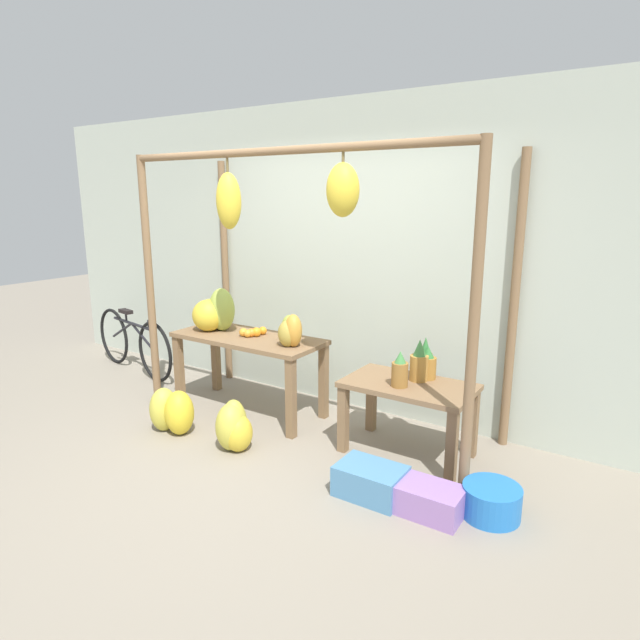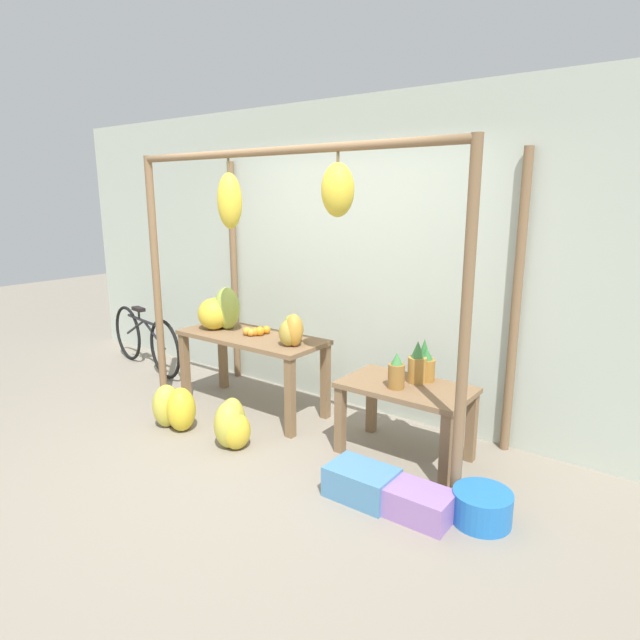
# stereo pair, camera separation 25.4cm
# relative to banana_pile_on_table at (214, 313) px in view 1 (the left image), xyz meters

# --- Properties ---
(ground_plane) EXTENTS (20.00, 20.00, 0.00)m
(ground_plane) POSITION_rel_banana_pile_on_table_xyz_m (1.09, -0.92, -0.89)
(ground_plane) COLOR gray
(shop_wall_back) EXTENTS (8.00, 0.08, 2.80)m
(shop_wall_back) POSITION_rel_banana_pile_on_table_xyz_m (1.09, 0.68, 0.51)
(shop_wall_back) COLOR #B7C1B2
(shop_wall_back) RESTS_ON ground_plane
(stall_awning) EXTENTS (3.04, 1.13, 2.31)m
(stall_awning) POSITION_rel_banana_pile_on_table_xyz_m (1.11, -0.16, 0.70)
(stall_awning) COLOR brown
(stall_awning) RESTS_ON ground_plane
(display_table_main) EXTENTS (1.42, 0.59, 0.72)m
(display_table_main) POSITION_rel_banana_pile_on_table_xyz_m (0.42, -0.01, -0.29)
(display_table_main) COLOR brown
(display_table_main) RESTS_ON ground_plane
(display_table_side) EXTENTS (0.97, 0.57, 0.58)m
(display_table_side) POSITION_rel_banana_pile_on_table_xyz_m (1.99, 0.00, -0.42)
(display_table_side) COLOR brown
(display_table_side) RESTS_ON ground_plane
(banana_pile_on_table) EXTENTS (0.42, 0.48, 0.40)m
(banana_pile_on_table) POSITION_rel_banana_pile_on_table_xyz_m (0.00, 0.00, 0.00)
(banana_pile_on_table) COLOR #9EB247
(banana_pile_on_table) RESTS_ON display_table_main
(orange_pile) EXTENTS (0.18, 0.22, 0.09)m
(orange_pile) POSITION_rel_banana_pile_on_table_xyz_m (0.46, 0.01, -0.13)
(orange_pile) COLOR orange
(orange_pile) RESTS_ON display_table_main
(pineapple_cluster) EXTENTS (0.23, 0.42, 0.33)m
(pineapple_cluster) POSITION_rel_banana_pile_on_table_xyz_m (2.02, 0.10, -0.18)
(pineapple_cluster) COLOR #B27F38
(pineapple_cluster) RESTS_ON display_table_side
(banana_pile_ground_left) EXTENTS (0.48, 0.36, 0.38)m
(banana_pile_ground_left) POSITION_rel_banana_pile_on_table_xyz_m (0.17, -0.73, -0.70)
(banana_pile_ground_left) COLOR yellow
(banana_pile_ground_left) RESTS_ON ground_plane
(banana_pile_ground_right) EXTENTS (0.34, 0.37, 0.40)m
(banana_pile_ground_right) POSITION_rel_banana_pile_on_table_xyz_m (0.82, -0.67, -0.71)
(banana_pile_ground_right) COLOR gold
(banana_pile_ground_right) RESTS_ON ground_plane
(fruit_crate_white) EXTENTS (0.45, 0.31, 0.21)m
(fruit_crate_white) POSITION_rel_banana_pile_on_table_xyz_m (2.04, -0.68, -0.78)
(fruit_crate_white) COLOR #4C84B2
(fruit_crate_white) RESTS_ON ground_plane
(blue_bucket) EXTENTS (0.36, 0.36, 0.20)m
(blue_bucket) POSITION_rel_banana_pile_on_table_xyz_m (2.79, -0.48, -0.79)
(blue_bucket) COLOR blue
(blue_bucket) RESTS_ON ground_plane
(parked_bicycle) EXTENTS (1.60, 0.33, 0.71)m
(parked_bicycle) POSITION_rel_banana_pile_on_table_xyz_m (-1.44, 0.15, -0.54)
(parked_bicycle) COLOR black
(parked_bicycle) RESTS_ON ground_plane
(papaya_pile) EXTENTS (0.34, 0.34, 0.28)m
(papaya_pile) POSITION_rel_banana_pile_on_table_xyz_m (0.91, -0.02, -0.04)
(papaya_pile) COLOR #B2993D
(papaya_pile) RESTS_ON display_table_main
(fruit_crate_purple) EXTENTS (0.40, 0.28, 0.19)m
(fruit_crate_purple) POSITION_rel_banana_pile_on_table_xyz_m (2.46, -0.67, -0.80)
(fruit_crate_purple) COLOR #9970B7
(fruit_crate_purple) RESTS_ON ground_plane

